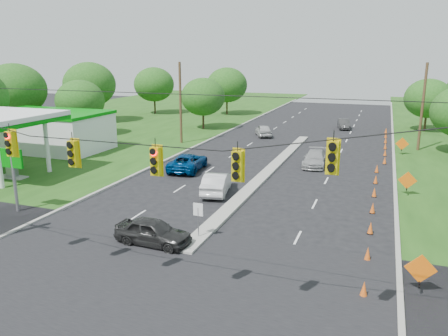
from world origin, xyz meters
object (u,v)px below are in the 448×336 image
at_px(blue_pickup, 188,162).
at_px(white_sedan, 217,183).
at_px(gas_station, 38,128).
at_px(black_sedan, 153,232).

bearing_deg(blue_pickup, white_sedan, 125.51).
relative_size(gas_station, black_sedan, 4.78).
bearing_deg(blue_pickup, black_sedan, 101.55).
xyz_separation_m(gas_station, black_sedan, (21.67, -15.66, -1.87)).
bearing_deg(white_sedan, gas_station, -27.23).
xyz_separation_m(black_sedan, white_sedan, (-0.06, 9.44, 0.06)).
distance_m(white_sedan, blue_pickup, 7.03).
height_order(black_sedan, blue_pickup, blue_pickup).
bearing_deg(gas_station, white_sedan, -16.05).
relative_size(black_sedan, white_sedan, 0.89).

